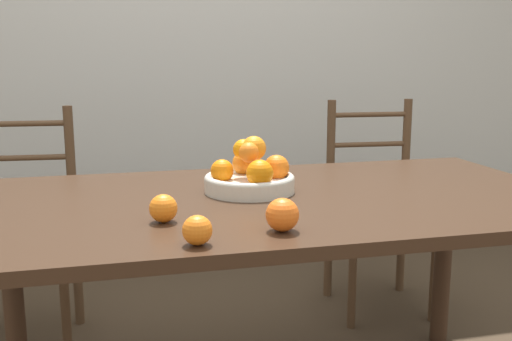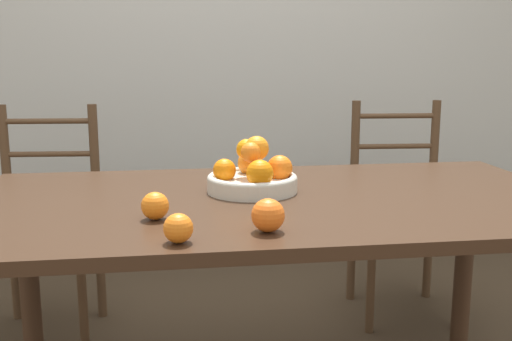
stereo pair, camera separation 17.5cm
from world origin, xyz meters
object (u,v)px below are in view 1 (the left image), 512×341
(fruit_bowl, at_px, (250,175))
(chair_left, at_px, (21,233))
(orange_loose_2, at_px, (197,230))
(orange_loose_0, at_px, (282,215))
(orange_loose_1, at_px, (163,208))
(chair_right, at_px, (377,209))

(fruit_bowl, height_order, chair_left, chair_left)
(fruit_bowl, distance_m, orange_loose_2, 0.54)
(orange_loose_0, bearing_deg, orange_loose_1, 151.33)
(orange_loose_2, bearing_deg, chair_right, 49.89)
(fruit_bowl, xyz_separation_m, orange_loose_1, (-0.29, -0.28, -0.02))
(orange_loose_0, height_order, chair_right, chair_right)
(fruit_bowl, relative_size, chair_right, 0.29)
(orange_loose_1, bearing_deg, orange_loose_2, -74.60)
(orange_loose_2, bearing_deg, fruit_bowl, 63.84)
(orange_loose_2, bearing_deg, chair_left, 114.24)
(orange_loose_0, distance_m, orange_loose_1, 0.31)
(orange_loose_0, xyz_separation_m, chair_left, (-0.76, 1.15, -0.33))
(orange_loose_2, relative_size, chair_left, 0.07)
(orange_loose_2, bearing_deg, orange_loose_0, 14.73)
(orange_loose_2, xyz_separation_m, chair_right, (1.02, 1.21, -0.33))
(fruit_bowl, distance_m, orange_loose_0, 0.43)
(fruit_bowl, xyz_separation_m, chair_left, (-0.78, 0.73, -0.34))
(fruit_bowl, height_order, orange_loose_1, fruit_bowl)
(fruit_bowl, relative_size, chair_left, 0.29)
(chair_right, bearing_deg, orange_loose_2, -126.10)
(chair_left, xyz_separation_m, chair_right, (1.56, 0.00, 0.00))
(orange_loose_0, bearing_deg, chair_left, 123.35)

